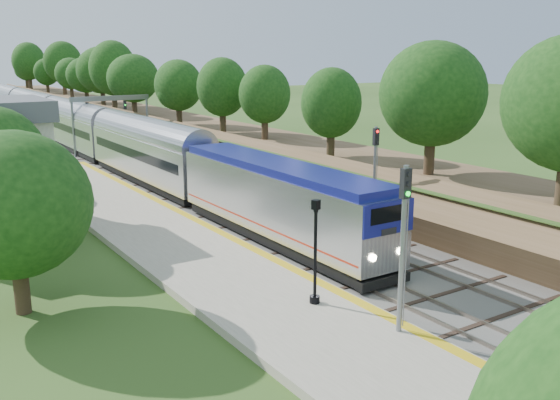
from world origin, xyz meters
TOP-DOWN VIEW (x-y plane):
  - trackbed at (2.00, 60.00)m, footprint 9.50×170.00m
  - platform at (-5.20, 16.00)m, footprint 6.40×68.00m
  - yellow_stripe at (-2.35, 16.00)m, footprint 0.55×68.00m
  - embankment at (10.35, 60.00)m, footprint 10.64×170.00m
  - signal_gantry at (2.47, 54.99)m, footprint 8.40×0.38m
  - trees_behind_platform at (-11.17, 20.67)m, footprint 7.82×53.32m
  - train at (0.00, 68.88)m, footprint 3.00×120.31m
  - lamppost_far at (-3.95, 9.88)m, footprint 0.44×0.44m
  - signal_platform at (-2.90, 5.93)m, footprint 0.37×0.30m
  - signal_farside at (6.20, 17.72)m, footprint 0.35×0.27m

SIDE VIEW (x-z plane):
  - trackbed at x=2.00m, z-range -0.07..0.21m
  - platform at x=-5.20m, z-range 0.00..0.38m
  - yellow_stripe at x=-2.35m, z-range 0.38..0.39m
  - embankment at x=10.35m, z-range -3.89..7.80m
  - train at x=0.00m, z-range 0.06..4.47m
  - lamppost_far at x=-3.95m, z-range 0.14..4.61m
  - signal_farside at x=6.20m, z-range 0.82..7.11m
  - signal_platform at x=-2.90m, z-range 1.11..7.50m
  - trees_behind_platform at x=-11.17m, z-range 0.93..8.14m
  - signal_gantry at x=2.47m, z-range 1.72..7.92m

